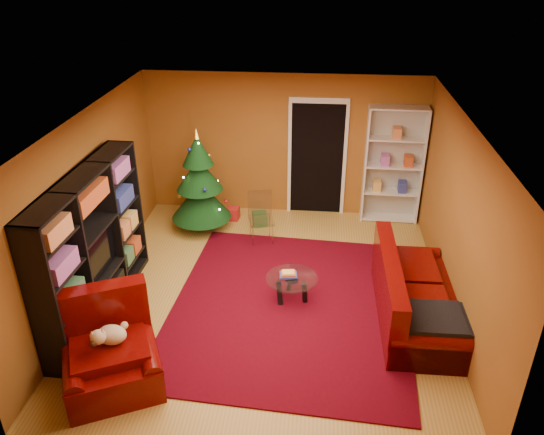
# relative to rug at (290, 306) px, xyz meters

# --- Properties ---
(floor) EXTENTS (5.00, 5.50, 0.05)m
(floor) POSITION_rel_rug_xyz_m (-0.33, 0.28, -0.04)
(floor) COLOR #A98135
(floor) RESTS_ON ground
(ceiling) EXTENTS (5.00, 5.50, 0.05)m
(ceiling) POSITION_rel_rug_xyz_m (-0.33, 0.28, 2.61)
(ceiling) COLOR silver
(ceiling) RESTS_ON wall_back
(wall_back) EXTENTS (5.00, 0.05, 2.60)m
(wall_back) POSITION_rel_rug_xyz_m (-0.33, 3.05, 1.29)
(wall_back) COLOR #94581F
(wall_back) RESTS_ON ground
(wall_left) EXTENTS (0.05, 5.50, 2.60)m
(wall_left) POSITION_rel_rug_xyz_m (-2.85, 0.28, 1.29)
(wall_left) COLOR #94581F
(wall_left) RESTS_ON ground
(wall_right) EXTENTS (0.05, 5.50, 2.60)m
(wall_right) POSITION_rel_rug_xyz_m (2.20, 0.28, 1.29)
(wall_right) COLOR #94581F
(wall_right) RESTS_ON ground
(doorway) EXTENTS (1.06, 0.60, 2.16)m
(doorway) POSITION_rel_rug_xyz_m (0.27, 3.01, 1.04)
(doorway) COLOR black
(doorway) RESTS_ON floor
(rug) EXTENTS (3.50, 4.01, 0.02)m
(rug) POSITION_rel_rug_xyz_m (0.00, 0.00, 0.00)
(rug) COLOR #520310
(rug) RESTS_ON floor
(media_unit) EXTENTS (0.50, 2.65, 2.03)m
(media_unit) POSITION_rel_rug_xyz_m (-2.60, -0.33, 1.00)
(media_unit) COLOR black
(media_unit) RESTS_ON floor
(christmas_tree) EXTENTS (1.15, 1.15, 1.87)m
(christmas_tree) POSITION_rel_rug_xyz_m (-1.72, 2.17, 0.89)
(christmas_tree) COLOR black
(christmas_tree) RESTS_ON floor
(gift_box_teal) EXTENTS (0.34, 0.34, 0.27)m
(gift_box_teal) POSITION_rel_rug_xyz_m (-1.85, 2.25, 0.12)
(gift_box_teal) COLOR #21676A
(gift_box_teal) RESTS_ON floor
(gift_box_green) EXTENTS (0.30, 0.30, 0.24)m
(gift_box_green) POSITION_rel_rug_xyz_m (-0.71, 2.38, 0.11)
(gift_box_green) COLOR #1F5920
(gift_box_green) RESTS_ON floor
(gift_box_red) EXTENTS (0.25, 0.25, 0.23)m
(gift_box_red) POSITION_rel_rug_xyz_m (-1.23, 2.56, 0.10)
(gift_box_red) COLOR #AC1A1C
(gift_box_red) RESTS_ON floor
(white_bookshelf) EXTENTS (1.01, 0.38, 2.17)m
(white_bookshelf) POSITION_rel_rug_xyz_m (1.62, 2.85, 1.04)
(white_bookshelf) COLOR white
(white_bookshelf) RESTS_ON floor
(armchair) EXTENTS (1.50, 1.50, 0.88)m
(armchair) POSITION_rel_rug_xyz_m (-1.94, -1.65, 0.43)
(armchair) COLOR #490403
(armchair) RESTS_ON rug
(dog) EXTENTS (0.49, 0.44, 0.29)m
(dog) POSITION_rel_rug_xyz_m (-1.92, -1.58, 0.65)
(dog) COLOR beige
(dog) RESTS_ON armchair
(sofa) EXTENTS (0.99, 2.17, 0.93)m
(sofa) POSITION_rel_rug_xyz_m (1.69, -0.09, 0.45)
(sofa) COLOR #490403
(sofa) RESTS_ON rug
(coffee_table) EXTENTS (0.83, 0.83, 0.46)m
(coffee_table) POSITION_rel_rug_xyz_m (0.00, 0.16, 0.18)
(coffee_table) COLOR gray
(coffee_table) RESTS_ON rug
(acrylic_chair) EXTENTS (0.50, 0.53, 0.80)m
(acrylic_chair) POSITION_rel_rug_xyz_m (-0.61, 1.79, 0.39)
(acrylic_chair) COLOR #66605B
(acrylic_chair) RESTS_ON rug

